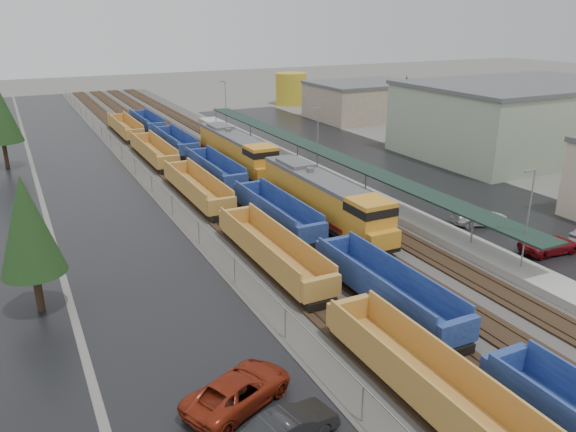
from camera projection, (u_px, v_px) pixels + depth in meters
name	position (u px, v px, depth m)	size (l,w,h in m)	color
ballast_strip	(212.00, 165.00, 70.44)	(20.00, 160.00, 0.08)	#302D2B
trackbed	(212.00, 164.00, 70.40)	(14.60, 160.00, 0.22)	black
west_parking_lot	(87.00, 180.00, 64.13)	(10.00, 160.00, 0.02)	black
east_commuter_lot	(383.00, 166.00, 70.02)	(16.00, 100.00, 0.02)	black
station_platform	(317.00, 169.00, 65.79)	(3.00, 80.00, 8.00)	#9E9B93
chainlink_fence	(138.00, 164.00, 64.59)	(0.08, 160.04, 2.02)	gray
industrial_buildings	(522.00, 126.00, 72.98)	(32.52, 75.30, 9.50)	#C1B293
distant_hills	(192.00, 64.00, 216.11)	(301.00, 140.00, 25.20)	#4B5B46
tree_west_near	(27.00, 226.00, 33.97)	(3.96, 3.96, 9.00)	#332316
tree_east	(405.00, 101.00, 78.36)	(4.40, 4.40, 10.00)	#332316
locomotive_lead	(324.00, 199.00, 49.77)	(3.02, 19.92, 4.51)	black
locomotive_trail	(237.00, 151.00, 67.45)	(3.02, 19.92, 4.51)	black
well_string_yellow	(229.00, 216.00, 49.30)	(2.76, 105.56, 2.45)	#B57C32
well_string_blue	(276.00, 213.00, 49.83)	(2.79, 112.09, 2.47)	navy
storage_tank	(291.00, 89.00, 117.35)	(6.47, 6.47, 6.47)	gold
parked_car_west_b	(289.00, 428.00, 24.61)	(4.70, 1.64, 1.55)	black
parked_car_west_c	(238.00, 390.00, 27.00)	(5.84, 2.69, 1.62)	maroon
parked_car_east_b	(550.00, 245.00, 44.43)	(4.92, 2.27, 1.37)	maroon
parked_car_east_c	(480.00, 217.00, 50.36)	(5.10, 2.07, 1.48)	silver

